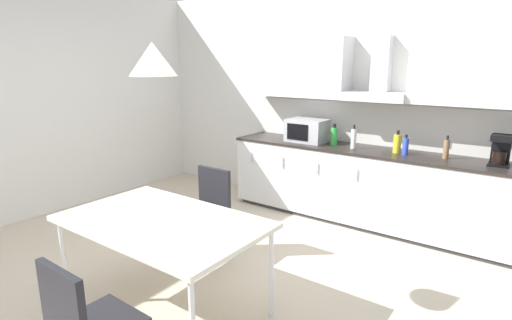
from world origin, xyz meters
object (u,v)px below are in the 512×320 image
object	(u,v)px
coffee_maker	(501,150)
bottle_green	(334,136)
pendant_lamp	(153,59)
bottle_yellow	(397,143)
chair_far_left	(208,204)
dining_table	(163,225)
bottle_white	(354,138)
bottle_brown	(446,149)
chair_near_right	(84,320)
bottle_blue	(406,146)
microwave	(307,130)

from	to	relation	value
coffee_maker	bottle_green	world-z (taller)	coffee_maker
pendant_lamp	bottle_yellow	bearing A→B (deg)	70.81
bottle_yellow	chair_far_left	distance (m)	2.16
dining_table	chair_far_left	xyz separation A→B (m)	(-0.34, 0.84, -0.16)
bottle_white	chair_far_left	bearing A→B (deg)	-114.37
coffee_maker	pendant_lamp	size ratio (longest dim) A/B	0.94
coffee_maker	bottle_brown	distance (m)	0.48
chair_far_left	chair_near_right	distance (m)	1.82
dining_table	coffee_maker	bearing A→B (deg)	54.26
coffee_maker	bottle_white	xyz separation A→B (m)	(-1.44, -0.08, -0.03)
bottle_white	coffee_maker	bearing A→B (deg)	3.13
bottle_green	dining_table	distance (m)	2.58
bottle_yellow	pendant_lamp	size ratio (longest dim) A/B	0.77
bottle_white	chair_near_right	size ratio (longest dim) A/B	0.31
bottle_blue	bottle_white	distance (m)	0.58
chair_far_left	chair_near_right	size ratio (longest dim) A/B	1.00
bottle_brown	pendant_lamp	distance (m)	3.06
bottle_green	chair_near_right	distance (m)	3.44
bottle_blue	bottle_yellow	distance (m)	0.11
chair_near_right	pendant_lamp	world-z (taller)	pendant_lamp
chair_near_right	bottle_brown	bearing A→B (deg)	72.99
coffee_maker	bottle_yellow	distance (m)	0.97
microwave	bottle_green	world-z (taller)	microwave
microwave	dining_table	world-z (taller)	microwave
dining_table	bottle_yellow	bearing A→B (deg)	70.81
microwave	bottle_white	xyz separation A→B (m)	(0.64, -0.05, -0.02)
bottle_brown	coffee_maker	bearing A→B (deg)	0.05
microwave	bottle_yellow	world-z (taller)	microwave
microwave	coffee_maker	bearing A→B (deg)	0.73
chair_far_left	bottle_green	bearing A→B (deg)	74.35
bottle_yellow	bottle_brown	world-z (taller)	bottle_yellow
bottle_green	chair_far_left	distance (m)	1.84
bottle_yellow	bottle_white	xyz separation A→B (m)	(-0.48, -0.06, 0.01)
microwave	coffee_maker	xyz separation A→B (m)	(2.08, 0.03, 0.01)
pendant_lamp	bottle_green	bearing A→B (deg)	86.77
pendant_lamp	coffee_maker	bearing A→B (deg)	54.26
bottle_blue	chair_far_left	distance (m)	2.18
dining_table	pendant_lamp	bearing A→B (deg)	116.57
bottle_yellow	dining_table	xyz separation A→B (m)	(-0.89, -2.56, -0.30)
bottle_white	chair_far_left	distance (m)	1.88
bottle_blue	chair_near_right	world-z (taller)	bottle_blue
coffee_maker	chair_near_right	xyz separation A→B (m)	(-1.52, -3.42, -0.51)
coffee_maker	bottle_white	world-z (taller)	coffee_maker
microwave	bottle_brown	bearing A→B (deg)	0.93
bottle_green	chair_near_right	world-z (taller)	bottle_green
bottle_brown	bottle_yellow	bearing A→B (deg)	-177.69
bottle_white	dining_table	world-z (taller)	bottle_white
coffee_maker	chair_far_left	distance (m)	2.84
coffee_maker	pendant_lamp	world-z (taller)	pendant_lamp
coffee_maker	dining_table	xyz separation A→B (m)	(-1.86, -2.58, -0.34)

